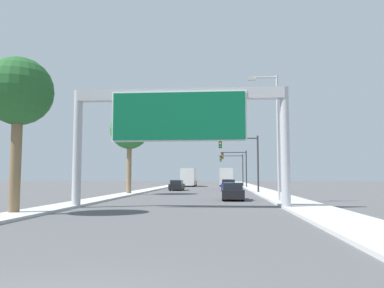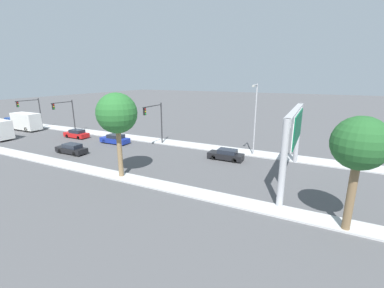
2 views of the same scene
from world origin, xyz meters
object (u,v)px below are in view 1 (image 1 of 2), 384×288
car_mid_right (228,186)px  truck_box_primary (226,177)px  car_far_left (232,192)px  palm_tree_foreground (18,93)px  car_near_left (227,184)px  traffic_light_far_intersection (235,164)px  palm_tree_background (130,131)px  street_lamp_right (275,128)px  traffic_light_near_intersection (245,154)px  sign_gantry (179,117)px  traffic_light_mid_block (238,163)px  truck_box_secondary (189,177)px  car_mid_center (177,185)px

car_mid_right → truck_box_primary: size_ratio=0.57×
car_far_left → palm_tree_foreground: (-11.31, -12.74, 5.53)m
car_near_left → traffic_light_far_intersection: 14.80m
car_far_left → traffic_light_far_intersection: (1.74, 41.90, 3.52)m
car_near_left → palm_tree_background: 23.10m
truck_box_primary → street_lamp_right: size_ratio=0.88×
car_far_left → traffic_light_near_intersection: bearing=81.4°
sign_gantry → palm_tree_background: 17.83m
street_lamp_right → traffic_light_mid_block: bearing=92.1°
car_near_left → traffic_light_near_intersection: (1.80, -15.72, 3.74)m
traffic_light_mid_block → traffic_light_near_intersection: bearing=-90.2°
traffic_light_mid_block → traffic_light_far_intersection: (-0.12, 10.00, -0.00)m
truck_box_secondary → traffic_light_far_intersection: (8.74, 2.42, 2.48)m
traffic_light_far_intersection → truck_box_primary: bearing=160.0°
sign_gantry → palm_tree_background: bearing=113.7°
car_near_left → traffic_light_mid_block: traffic_light_mid_block is taller
car_mid_center → palm_tree_background: 14.11m
truck_box_secondary → palm_tree_background: size_ratio=0.95×
traffic_light_near_intersection → palm_tree_background: palm_tree_background is taller
car_far_left → truck_box_primary: 42.55m
car_mid_center → car_near_left: size_ratio=1.02×
car_near_left → palm_tree_foreground: size_ratio=0.57×
traffic_light_near_intersection → traffic_light_mid_block: bearing=89.8°
car_near_left → traffic_light_near_intersection: bearing=-83.5°
car_near_left → traffic_light_mid_block: bearing=66.4°
traffic_light_far_intersection → car_far_left: bearing=-92.4°
truck_box_secondary → street_lamp_right: 43.55m
traffic_light_mid_block → palm_tree_background: size_ratio=0.69×
street_lamp_right → car_near_left: bearing=95.9°
traffic_light_mid_block → palm_tree_foreground: size_ratio=0.77×
car_mid_center → truck_box_primary: truck_box_primary is taller
car_mid_right → truck_box_secondary: size_ratio=0.57×
car_far_left → palm_tree_background: bearing=142.9°
truck_box_primary → palm_tree_foreground: palm_tree_foreground is taller
car_far_left → truck_box_primary: bearing=90.0°
traffic_light_far_intersection → traffic_light_mid_block: bearing=-89.3°
truck_box_primary → traffic_light_near_intersection: (1.80, -30.63, 2.67)m
car_mid_right → traffic_light_near_intersection: (1.80, -6.85, 3.72)m
truck_box_primary → palm_tree_foreground: (-11.31, -55.28, 4.44)m
car_near_left → truck_box_secondary: bearing=120.5°
car_mid_right → truck_box_secondary: (-7.00, 20.73, 1.00)m
car_far_left → truck_box_secondary: bearing=100.1°
car_far_left → car_mid_center: 21.41m
car_far_left → truck_box_primary: truck_box_primary is taller
car_far_left → traffic_light_mid_block: 32.15m
car_mid_right → palm_tree_foreground: size_ratio=0.59×
car_mid_right → street_lamp_right: 22.21m
sign_gantry → street_lamp_right: (6.62, 5.52, -0.03)m
car_mid_right → palm_tree_foreground: 33.92m
sign_gantry → car_mid_right: 27.63m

